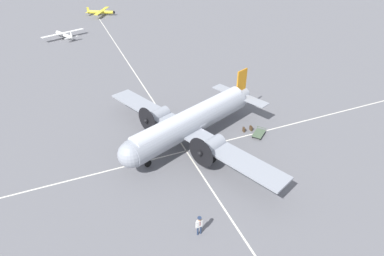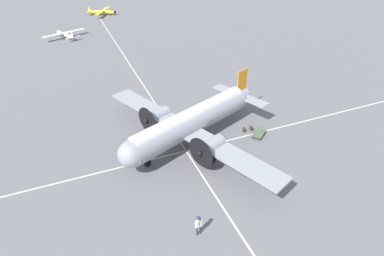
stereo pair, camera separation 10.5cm
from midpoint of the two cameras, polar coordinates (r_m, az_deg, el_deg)
ground_plane at (r=32.00m, az=0.09°, el=-2.48°), size 300.00×300.00×0.00m
apron_line_eastwest at (r=31.64m, az=-1.97°, el=-2.96°), size 120.00×0.16×0.01m
apron_line_northsouth at (r=30.97m, az=1.08°, el=-3.85°), size 0.16×120.00×0.01m
airliner_main at (r=30.36m, az=-0.46°, el=1.05°), size 22.16×17.59×5.73m
crew_foreground at (r=22.56m, az=1.43°, el=-17.79°), size 0.31×0.60×1.78m
suitcase_near_door at (r=34.18m, az=11.27°, el=-0.07°), size 0.43×0.15×0.59m
suitcase_upright_spare at (r=33.80m, az=9.94°, el=-0.33°), size 0.37×0.14×0.59m
baggage_cart at (r=33.50m, az=12.71°, el=-1.03°), size 1.96×2.11×0.56m
light_aircraft_distant at (r=90.00m, az=-16.66°, el=20.43°), size 9.75×7.61×1.99m
light_aircraft_taxiing at (r=71.15m, az=-23.04°, el=16.08°), size 6.86×8.81×1.82m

